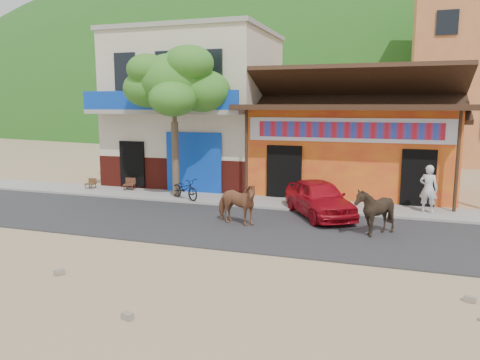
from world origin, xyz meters
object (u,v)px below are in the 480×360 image
(tree, at_px, (175,122))
(red_car, at_px, (319,198))
(cow_tan, at_px, (236,203))
(cafe_chair_right, at_px, (90,179))
(cow_dark, at_px, (375,211))
(cafe_chair_left, at_px, (129,179))
(scooter, at_px, (185,189))
(pedestrian, at_px, (428,189))

(tree, distance_m, red_car, 6.61)
(cow_tan, xyz_separation_m, red_car, (2.30, 1.94, -0.05))
(tree, xyz_separation_m, red_car, (6.00, -1.27, -2.45))
(cafe_chair_right, bearing_deg, cow_dark, -18.16)
(red_car, bearing_deg, cafe_chair_left, 136.20)
(scooter, relative_size, cafe_chair_left, 1.66)
(tree, xyz_separation_m, cafe_chair_left, (-2.56, 0.62, -2.52))
(tree, bearing_deg, scooter, -36.17)
(cow_tan, height_order, cafe_chair_right, cow_tan)
(tree, bearing_deg, red_car, -11.94)
(tree, bearing_deg, cow_tan, -40.96)
(scooter, bearing_deg, tree, 82.34)
(red_car, bearing_deg, scooter, 139.90)
(cafe_chair_left, height_order, cafe_chair_right, cafe_chair_left)
(scooter, bearing_deg, cafe_chair_left, 99.99)
(scooter, bearing_deg, cow_dark, -81.75)
(red_car, bearing_deg, cafe_chair_right, 139.54)
(tree, height_order, cow_dark, tree)
(red_car, height_order, scooter, red_car)
(cow_dark, distance_m, scooter, 7.78)
(red_car, xyz_separation_m, cafe_chair_right, (-10.40, 1.66, -0.14))
(cafe_chair_left, xyz_separation_m, cafe_chair_right, (-1.84, -0.22, -0.07))
(cafe_chair_left, distance_m, cafe_chair_right, 1.86)
(cow_tan, xyz_separation_m, cafe_chair_right, (-8.10, 3.61, -0.19))
(tree, distance_m, cafe_chair_right, 5.12)
(tree, height_order, red_car, tree)
(tree, height_order, scooter, tree)
(cow_dark, relative_size, cafe_chair_right, 1.74)
(cow_dark, bearing_deg, cafe_chair_left, -120.28)
(pedestrian, bearing_deg, red_car, 36.51)
(red_car, distance_m, pedestrian, 3.79)
(red_car, bearing_deg, cow_dark, -75.88)
(cow_tan, relative_size, scooter, 1.02)
(scooter, distance_m, pedestrian, 8.93)
(pedestrian, relative_size, cafe_chair_right, 2.02)
(tree, bearing_deg, cafe_chair_right, 174.86)
(scooter, bearing_deg, cow_tan, -103.30)
(cow_dark, height_order, pedestrian, pedestrian)
(cafe_chair_right, bearing_deg, red_car, -11.24)
(cow_tan, relative_size, red_car, 0.44)
(red_car, xyz_separation_m, pedestrian, (3.50, 1.42, 0.28))
(scooter, bearing_deg, cafe_chair_right, 109.03)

